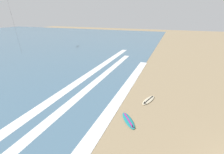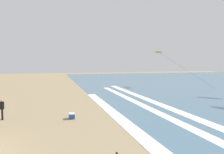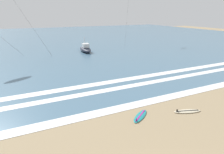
# 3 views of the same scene
# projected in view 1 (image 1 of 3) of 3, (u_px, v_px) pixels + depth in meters

# --- Properties ---
(wave_foam_shoreline) EXTENTS (36.39, 1.08, 0.01)m
(wave_foam_shoreline) POSITION_uv_depth(u_px,v_px,m) (94.00, 135.00, 10.58)
(wave_foam_shoreline) COLOR white
(wave_foam_shoreline) RESTS_ON ocean_surface
(wave_foam_mid_break) EXTENTS (46.68, 0.91, 0.01)m
(wave_foam_mid_break) POSITION_uv_depth(u_px,v_px,m) (28.00, 138.00, 10.29)
(wave_foam_mid_break) COLOR white
(wave_foam_mid_break) RESTS_ON ocean_surface
(wave_foam_outer_break) EXTENTS (54.01, 1.05, 0.01)m
(wave_foam_outer_break) POSITION_uv_depth(u_px,v_px,m) (23.00, 120.00, 12.07)
(wave_foam_outer_break) COLOR white
(wave_foam_outer_break) RESTS_ON ocean_surface
(surfboard_left_pile) EXTENTS (2.18, 1.22, 0.25)m
(surfboard_left_pile) POSITION_uv_depth(u_px,v_px,m) (148.00, 100.00, 14.78)
(surfboard_left_pile) COLOR beige
(surfboard_left_pile) RESTS_ON ground
(surfboard_right_spare) EXTENTS (2.04, 1.73, 0.25)m
(surfboard_right_spare) POSITION_uv_depth(u_px,v_px,m) (128.00, 120.00, 11.97)
(surfboard_right_spare) COLOR teal
(surfboard_right_spare) RESTS_ON ground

